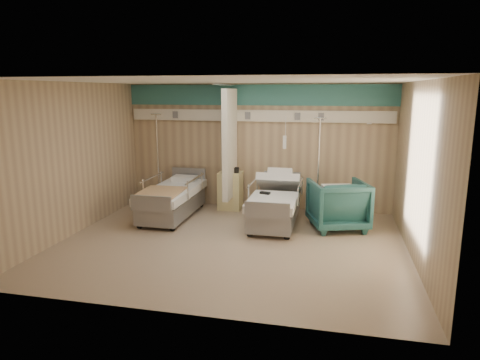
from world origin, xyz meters
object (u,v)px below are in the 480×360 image
iv_stand_right (317,196)px  iv_stand_left (159,187)px  bed_right (275,209)px  visitor_armchair (338,204)px  bed_left (172,203)px  bedside_cabinet (230,191)px

iv_stand_right → iv_stand_left: bearing=179.3°
bed_right → iv_stand_left: 2.98m
visitor_armchair → iv_stand_right: 0.91m
bed_right → bed_left: (-2.20, 0.00, 0.00)m
bed_left → iv_stand_left: size_ratio=1.01×
iv_stand_right → iv_stand_left: 3.65m
iv_stand_right → visitor_armchair: bearing=-61.9°
bedside_cabinet → visitor_armchair: size_ratio=0.81×
bedside_cabinet → iv_stand_left: iv_stand_left is taller
bedside_cabinet → iv_stand_right: iv_stand_right is taller
bed_right → bed_left: bearing=180.0°
bed_right → visitor_armchair: size_ratio=2.06×
bedside_cabinet → bed_left: bearing=-139.4°
bedside_cabinet → iv_stand_left: bearing=-177.7°
visitor_armchair → iv_stand_left: 4.16m
bed_left → visitor_armchair: bearing=-0.2°
bed_left → visitor_armchair: (3.42, -0.01, 0.16)m
bed_left → iv_stand_left: bearing=128.3°
bedside_cabinet → iv_stand_right: size_ratio=0.40×
bed_left → bedside_cabinet: size_ratio=2.54×
bed_left → bedside_cabinet: (1.05, 0.90, 0.11)m
bed_left → bedside_cabinet: bedside_cabinet is taller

